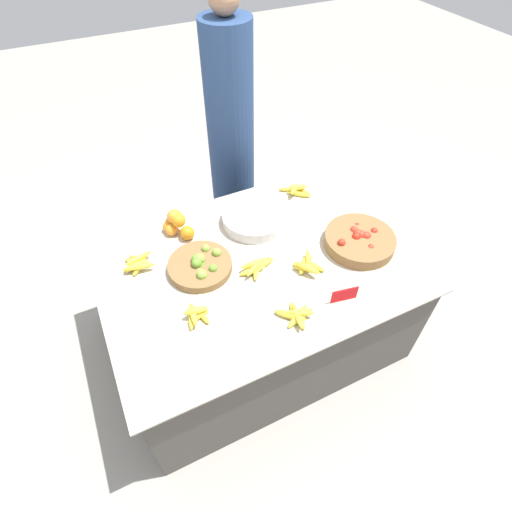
# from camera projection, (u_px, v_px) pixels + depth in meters

# --- Properties ---
(ground_plane) EXTENTS (12.00, 12.00, 0.00)m
(ground_plane) POSITION_uv_depth(u_px,v_px,m) (256.00, 332.00, 2.59)
(ground_plane) COLOR #A39E93
(market_table) EXTENTS (1.61, 1.18, 0.68)m
(market_table) POSITION_uv_depth(u_px,v_px,m) (256.00, 301.00, 2.34)
(market_table) COLOR #4C4742
(market_table) RESTS_ON ground_plane
(lime_bowl) EXTENTS (0.33, 0.33, 0.09)m
(lime_bowl) POSITION_uv_depth(u_px,v_px,m) (201.00, 265.00, 2.04)
(lime_bowl) COLOR olive
(lime_bowl) RESTS_ON market_table
(tomato_basket) EXTENTS (0.38, 0.38, 0.09)m
(tomato_basket) POSITION_uv_depth(u_px,v_px,m) (359.00, 240.00, 2.16)
(tomato_basket) COLOR olive
(tomato_basket) RESTS_ON market_table
(orange_pile) EXTENTS (0.15, 0.20, 0.14)m
(orange_pile) POSITION_uv_depth(u_px,v_px,m) (176.00, 224.00, 2.21)
(orange_pile) COLOR orange
(orange_pile) RESTS_ON market_table
(metal_bowl) EXTENTS (0.37, 0.37, 0.07)m
(metal_bowl) POSITION_uv_depth(u_px,v_px,m) (254.00, 218.00, 2.29)
(metal_bowl) COLOR silver
(metal_bowl) RESTS_ON market_table
(price_sign) EXTENTS (0.13, 0.03, 0.08)m
(price_sign) POSITION_uv_depth(u_px,v_px,m) (344.00, 295.00, 1.90)
(price_sign) COLOR red
(price_sign) RESTS_ON market_table
(banana_bunch_front_right) EXTENTS (0.17, 0.17, 0.06)m
(banana_bunch_front_right) POSITION_uv_depth(u_px,v_px,m) (296.00, 190.00, 2.47)
(banana_bunch_front_right) COLOR yellow
(banana_bunch_front_right) RESTS_ON market_table
(banana_bunch_front_left) EXTENTS (0.13, 0.15, 0.06)m
(banana_bunch_front_left) POSITION_uv_depth(u_px,v_px,m) (196.00, 314.00, 1.84)
(banana_bunch_front_left) COLOR yellow
(banana_bunch_front_left) RESTS_ON market_table
(banana_bunch_back_center) EXTENTS (0.18, 0.17, 0.05)m
(banana_bunch_back_center) POSITION_uv_depth(u_px,v_px,m) (296.00, 315.00, 1.84)
(banana_bunch_back_center) COLOR yellow
(banana_bunch_back_center) RESTS_ON market_table
(banana_bunch_middle_right) EXTENTS (0.17, 0.17, 0.05)m
(banana_bunch_middle_right) POSITION_uv_depth(u_px,v_px,m) (138.00, 264.00, 2.06)
(banana_bunch_middle_right) COLOR yellow
(banana_bunch_middle_right) RESTS_ON market_table
(banana_bunch_front_center) EXTENTS (0.21, 0.14, 0.05)m
(banana_bunch_front_center) POSITION_uv_depth(u_px,v_px,m) (257.00, 266.00, 2.05)
(banana_bunch_front_center) COLOR yellow
(banana_bunch_front_center) RESTS_ON market_table
(banana_bunch_middle_left) EXTENTS (0.15, 0.18, 0.06)m
(banana_bunch_middle_left) POSITION_uv_depth(u_px,v_px,m) (307.00, 265.00, 2.05)
(banana_bunch_middle_left) COLOR yellow
(banana_bunch_middle_left) RESTS_ON market_table
(vendor_person) EXTENTS (0.31, 0.31, 1.71)m
(vendor_person) POSITION_uv_depth(u_px,v_px,m) (231.00, 140.00, 2.69)
(vendor_person) COLOR navy
(vendor_person) RESTS_ON ground_plane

